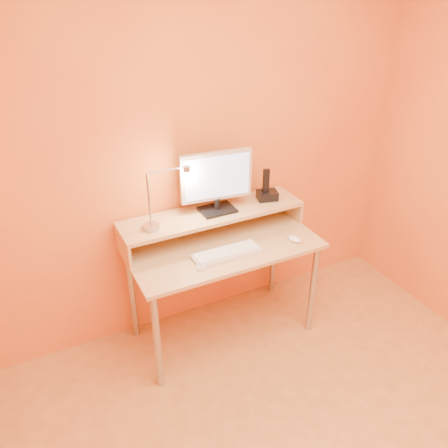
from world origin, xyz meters
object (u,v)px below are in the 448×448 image
lamp_base (151,227)px  mouse (294,239)px  monitor_panel (216,176)px  keyboard (226,254)px  phone_dock (267,195)px  remote_control (200,262)px

lamp_base → mouse: size_ratio=1.06×
monitor_panel → lamp_base: size_ratio=4.57×
keyboard → lamp_base: bearing=148.3°
phone_dock → remote_control: 0.70m
phone_dock → monitor_panel: bearing=-167.1°
phone_dock → keyboard: bearing=-134.2°
monitor_panel → mouse: size_ratio=4.83×
mouse → lamp_base: bearing=146.0°
monitor_panel → phone_dock: bearing=5.4°
monitor_panel → phone_dock: monitor_panel is taller
lamp_base → keyboard: 0.48m
lamp_base → mouse: lamp_base is taller
lamp_base → phone_dock: phone_dock is taller
remote_control → mouse: bearing=20.6°
monitor_panel → remote_control: bearing=-123.7°
monitor_panel → keyboard: monitor_panel is taller
monitor_panel → lamp_base: monitor_panel is taller
lamp_base → phone_dock: size_ratio=0.77×
remote_control → phone_dock: bearing=48.4°
phone_dock → keyboard: size_ratio=0.31×
monitor_panel → mouse: bearing=-33.1°
keyboard → remote_control: (-0.18, -0.01, -0.00)m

